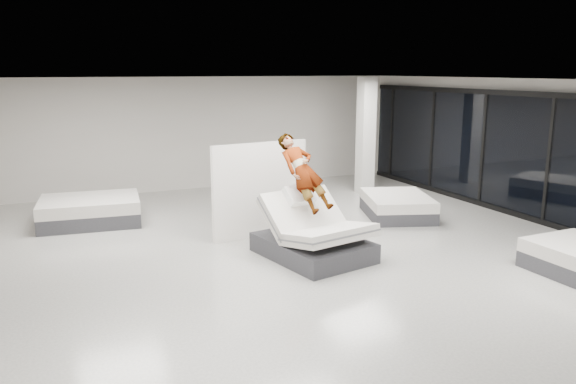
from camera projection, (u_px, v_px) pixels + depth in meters
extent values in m
plane|color=beige|center=(306.00, 260.00, 10.21)|extent=(14.00, 14.00, 0.00)
plane|color=#262629|center=(307.00, 81.00, 9.53)|extent=(14.00, 14.00, 0.00)
cube|color=beige|center=(200.00, 133.00, 16.12)|extent=(12.00, 0.04, 3.20)
cube|color=beige|center=(553.00, 154.00, 12.25)|extent=(0.04, 14.00, 3.20)
cube|color=#36363B|center=(313.00, 248.00, 10.36)|extent=(1.87, 2.27, 0.35)
cube|color=silver|center=(303.00, 213.00, 10.48)|extent=(1.66, 1.18, 0.83)
cube|color=slate|center=(303.00, 213.00, 10.48)|extent=(1.66, 1.08, 0.69)
cube|color=silver|center=(329.00, 234.00, 9.90)|extent=(1.68, 1.30, 0.39)
cube|color=slate|center=(329.00, 234.00, 9.90)|extent=(1.70, 1.30, 0.20)
cube|color=white|center=(300.00, 195.00, 10.50)|extent=(0.62, 0.50, 0.37)
imported|color=slate|center=(303.00, 187.00, 10.37)|extent=(0.90, 1.64, 1.37)
cube|color=black|center=(324.00, 200.00, 10.26)|extent=(0.08, 0.15, 0.08)
cube|color=white|center=(260.00, 190.00, 11.54)|extent=(2.14, 0.38, 1.95)
cube|color=#36363B|center=(397.00, 211.00, 13.23)|extent=(1.95, 2.24, 0.28)
cube|color=silver|center=(397.00, 200.00, 13.17)|extent=(1.95, 2.24, 0.23)
cube|color=#36363B|center=(91.00, 216.00, 12.62)|extent=(2.29, 1.82, 0.32)
cube|color=silver|center=(90.00, 204.00, 12.56)|extent=(2.29, 1.82, 0.27)
cube|color=silver|center=(366.00, 136.00, 15.47)|extent=(0.40, 0.40, 3.20)
cube|color=#1C2330|center=(549.00, 161.00, 12.24)|extent=(0.06, 13.40, 2.80)
cube|color=black|center=(543.00, 222.00, 12.54)|extent=(0.12, 13.40, 0.12)
cube|color=black|center=(556.00, 95.00, 11.94)|extent=(0.12, 13.40, 0.12)
cube|color=black|center=(549.00, 161.00, 12.24)|extent=(0.09, 0.08, 2.80)
cube|color=black|center=(484.00, 149.00, 14.03)|extent=(0.09, 0.08, 2.80)
cube|color=black|center=(433.00, 140.00, 15.81)|extent=(0.09, 0.08, 2.80)
cube|color=black|center=(392.00, 133.00, 17.60)|extent=(0.09, 0.08, 2.80)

